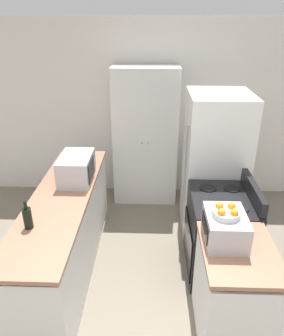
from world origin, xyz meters
name	(u,v)px	position (x,y,z in m)	size (l,w,h in m)	color
wall_back	(145,111)	(0.00, 3.15, 1.30)	(7.00, 0.06, 2.60)	silver
counter_left	(66,233)	(-0.83, 1.30, 0.44)	(0.60, 2.41, 0.92)	silver
counter_right	(233,294)	(0.83, 0.49, 0.44)	(0.60, 0.79, 0.92)	silver
pantry_cabinet	(145,137)	(0.01, 2.87, 1.00)	(0.92, 0.48, 1.99)	silver
stove	(219,234)	(0.85, 1.31, 0.47)	(0.66, 0.80, 1.08)	black
refrigerator	(214,165)	(0.89, 2.15, 0.90)	(0.76, 0.80, 1.80)	white
microwave	(77,168)	(-0.73, 1.65, 1.07)	(0.35, 0.52, 0.30)	#B2B2B7
wine_bottle	(28,218)	(-0.96, 0.74, 1.02)	(0.08, 0.08, 0.27)	black
toaster_oven	(225,228)	(0.72, 0.62, 1.04)	(0.33, 0.43, 0.24)	#B2B2B7
fruit_bowl	(226,212)	(0.71, 0.61, 1.20)	(0.22, 0.22, 0.10)	silver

